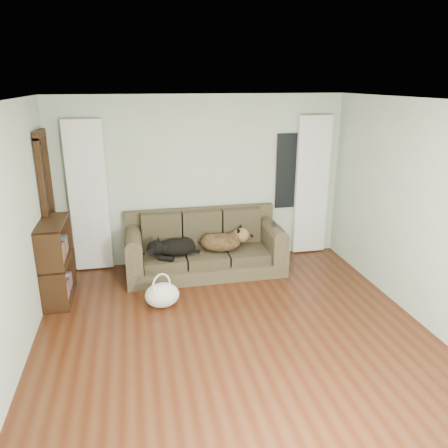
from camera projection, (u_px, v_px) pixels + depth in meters
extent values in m
plane|color=#3E1A0B|center=(239.00, 343.00, 4.86)|extent=(5.00, 5.00, 0.00)
plane|color=white|center=(242.00, 101.00, 4.04)|extent=(5.00, 5.00, 0.00)
cube|color=#B3C9A9|center=(202.00, 181.00, 6.78)|extent=(4.50, 0.04, 2.60)
cube|color=#B3C9A9|center=(3.00, 250.00, 4.01)|extent=(0.04, 5.00, 2.60)
cube|color=#B3C9A9|center=(435.00, 220.00, 4.89)|extent=(0.04, 5.00, 2.60)
cube|color=white|center=(88.00, 197.00, 6.42)|extent=(0.55, 0.08, 2.25)
cube|color=white|center=(312.00, 186.00, 7.10)|extent=(0.55, 0.08, 2.25)
cube|color=black|center=(291.00, 171.00, 7.00)|extent=(0.50, 0.03, 1.20)
cube|color=black|center=(49.00, 213.00, 6.01)|extent=(0.07, 0.60, 2.10)
cube|color=#2E2C16|center=(205.00, 244.00, 6.55)|extent=(2.34, 1.01, 0.96)
ellipsoid|color=black|center=(174.00, 247.00, 6.35)|extent=(0.59, 0.42, 0.25)
ellipsoid|color=black|center=(223.00, 241.00, 6.56)|extent=(0.70, 0.55, 0.28)
cube|color=black|center=(273.00, 224.00, 6.55)|extent=(0.10, 0.20, 0.02)
ellipsoid|color=white|center=(162.00, 295.00, 5.60)|extent=(0.53, 0.47, 0.32)
cube|color=black|center=(57.00, 264.00, 5.72)|extent=(0.36, 0.88, 1.08)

